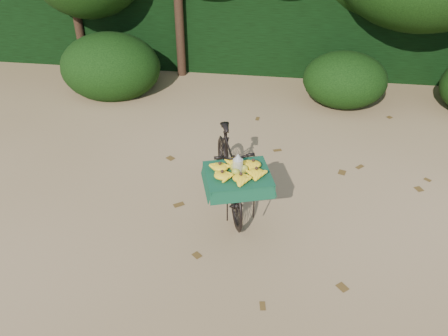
# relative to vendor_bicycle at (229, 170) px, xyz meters

# --- Properties ---
(ground) EXTENTS (80.00, 80.00, 0.00)m
(ground) POSITION_rel_vendor_bicycle_xyz_m (0.25, -1.06, -0.55)
(ground) COLOR tan
(ground) RESTS_ON ground
(vendor_bicycle) EXTENTS (1.14, 1.91, 1.07)m
(vendor_bicycle) POSITION_rel_vendor_bicycle_xyz_m (0.00, 0.00, 0.00)
(vendor_bicycle) COLOR black
(vendor_bicycle) RESTS_ON ground
(hedge_backdrop) EXTENTS (26.00, 1.80, 1.80)m
(hedge_backdrop) POSITION_rel_vendor_bicycle_xyz_m (0.25, 5.24, 0.35)
(hedge_backdrop) COLOR black
(hedge_backdrop) RESTS_ON ground
(bush_clumps) EXTENTS (8.80, 1.70, 0.90)m
(bush_clumps) POSITION_rel_vendor_bicycle_xyz_m (0.75, 3.24, -0.10)
(bush_clumps) COLOR black
(bush_clumps) RESTS_ON ground
(leaf_litter) EXTENTS (7.00, 7.30, 0.01)m
(leaf_litter) POSITION_rel_vendor_bicycle_xyz_m (0.25, -0.41, -0.54)
(leaf_litter) COLOR #533916
(leaf_litter) RESTS_ON ground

